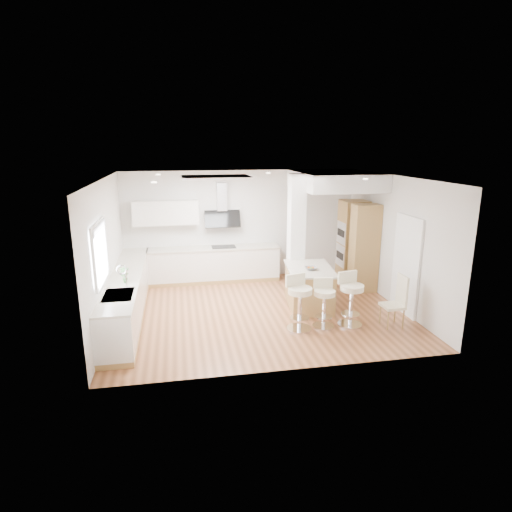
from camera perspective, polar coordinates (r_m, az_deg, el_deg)
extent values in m
plane|color=#A5653D|center=(9.18, 0.42, -7.31)|extent=(6.00, 6.00, 0.00)
cube|color=white|center=(9.18, 0.42, -7.31)|extent=(6.00, 5.00, 0.02)
cube|color=silver|center=(11.16, -2.00, 4.18)|extent=(6.00, 0.04, 2.80)
cube|color=silver|center=(8.71, -19.33, 0.30)|extent=(0.04, 5.00, 2.80)
cube|color=silver|center=(9.76, 18.01, 1.91)|extent=(0.04, 5.00, 2.80)
cube|color=white|center=(9.01, -5.37, 10.41)|extent=(1.40, 0.95, 0.05)
cube|color=white|center=(9.02, -5.37, 10.31)|extent=(1.25, 0.80, 0.03)
cylinder|color=beige|center=(9.88, -12.93, 10.54)|extent=(0.10, 0.10, 0.02)
cylinder|color=beige|center=(7.89, -13.45, 9.53)|extent=(0.10, 0.10, 0.02)
cylinder|color=beige|center=(10.10, 1.65, 10.99)|extent=(0.10, 0.10, 0.02)
cylinder|color=beige|center=(10.05, 10.80, 10.72)|extent=(0.10, 0.10, 0.02)
cylinder|color=beige|center=(8.67, 14.40, 9.91)|extent=(0.10, 0.10, 0.02)
cube|color=white|center=(7.79, -20.14, 0.47)|extent=(0.03, 1.15, 0.95)
cube|color=white|center=(7.68, -20.40, 4.12)|extent=(0.04, 1.28, 0.06)
cube|color=white|center=(7.92, -19.75, -3.07)|extent=(0.04, 1.28, 0.06)
cube|color=white|center=(7.20, -20.82, -0.71)|extent=(0.04, 0.06, 0.95)
cube|color=white|center=(8.37, -19.42, 1.49)|extent=(0.04, 0.06, 0.95)
cube|color=#B8BBC1|center=(7.69, -20.24, 3.58)|extent=(0.03, 1.18, 0.14)
cube|color=#403A32|center=(9.34, 19.45, -1.31)|extent=(0.02, 0.90, 2.00)
cube|color=white|center=(9.33, 19.37, -1.31)|extent=(0.05, 1.00, 2.10)
cube|color=#AF884B|center=(9.32, -16.57, -7.29)|extent=(0.60, 4.50, 0.10)
cube|color=silver|center=(9.17, -16.76, -4.80)|extent=(0.60, 4.50, 0.76)
cube|color=beige|center=(9.04, -16.95, -2.41)|extent=(0.63, 4.50, 0.04)
cube|color=silver|center=(7.86, -17.90, -4.99)|extent=(0.50, 0.75, 0.02)
cube|color=silver|center=(7.71, -18.03, -5.79)|extent=(0.40, 0.34, 0.10)
cube|color=silver|center=(8.05, -17.72, -4.90)|extent=(0.40, 0.34, 0.10)
cylinder|color=silver|center=(8.07, -16.90, -2.98)|extent=(0.02, 0.02, 0.36)
torus|color=silver|center=(8.03, -17.50, -1.78)|extent=(0.18, 0.02, 0.18)
imported|color=#4A8644|center=(8.42, -17.13, -2.38)|extent=(0.17, 0.12, 0.33)
cube|color=#AF884B|center=(11.12, -5.54, -3.10)|extent=(3.30, 0.60, 0.10)
cube|color=silver|center=(11.00, -5.59, -0.97)|extent=(3.30, 0.60, 0.76)
cube|color=beige|center=(10.90, -5.65, 1.05)|extent=(3.33, 0.63, 0.04)
cube|color=black|center=(10.91, -4.34, 1.24)|extent=(0.60, 0.40, 0.01)
cube|color=silver|center=(10.81, -11.94, 5.67)|extent=(1.60, 0.34, 0.60)
cube|color=silver|center=(10.89, -4.59, 7.87)|extent=(0.25, 0.18, 0.70)
cube|color=black|center=(10.89, -4.48, 4.94)|extent=(0.90, 0.26, 0.44)
cube|color=white|center=(9.89, 5.38, 2.74)|extent=(0.35, 0.35, 2.80)
cube|color=white|center=(10.47, 10.48, 9.87)|extent=(1.78, 2.20, 0.40)
cube|color=#AF884B|center=(11.01, 12.75, 1.81)|extent=(0.62, 0.62, 2.10)
cube|color=#AF884B|center=(10.39, 14.24, 0.95)|extent=(0.62, 0.40, 2.10)
cube|color=silver|center=(10.84, 11.31, 3.04)|extent=(0.02, 0.55, 0.55)
cube|color=silver|center=(10.97, 11.16, 0.08)|extent=(0.02, 0.55, 0.55)
cube|color=black|center=(10.84, 11.26, 3.04)|extent=(0.01, 0.45, 0.18)
cube|color=black|center=(10.97, 11.11, 0.08)|extent=(0.01, 0.45, 0.18)
cube|color=#AF884B|center=(9.38, 7.08, -4.22)|extent=(1.03, 1.45, 0.83)
cube|color=beige|center=(9.25, 7.16, -1.68)|extent=(1.12, 1.54, 0.04)
imported|color=gray|center=(9.10, 7.34, -1.63)|extent=(0.28, 0.28, 0.06)
sphere|color=#DC5E19|center=(9.11, 7.58, -1.61)|extent=(0.08, 0.08, 0.07)
sphere|color=#DC5E19|center=(9.11, 7.08, -1.58)|extent=(0.08, 0.08, 0.07)
sphere|color=olive|center=(9.06, 7.38, -1.68)|extent=(0.08, 0.08, 0.07)
cylinder|color=silver|center=(8.35, 5.77, -9.59)|extent=(0.59, 0.59, 0.03)
cylinder|color=silver|center=(8.21, 5.83, -7.27)|extent=(0.09, 0.09, 0.71)
cylinder|color=silver|center=(8.27, 5.81, -8.18)|extent=(0.46, 0.46, 0.02)
cylinder|color=#F2E8C5|center=(8.07, 5.91, -4.62)|extent=(0.57, 0.57, 0.11)
cube|color=#F2E8C5|center=(8.16, 5.28, -3.18)|extent=(0.41, 0.17, 0.24)
cylinder|color=silver|center=(8.52, 8.95, -9.21)|extent=(0.48, 0.48, 0.03)
cylinder|color=silver|center=(8.40, 9.03, -7.18)|extent=(0.08, 0.08, 0.63)
cylinder|color=silver|center=(8.44, 9.00, -7.97)|extent=(0.37, 0.37, 0.01)
cylinder|color=#F2E8C5|center=(8.27, 9.13, -4.88)|extent=(0.46, 0.46, 0.10)
cube|color=#F2E8C5|center=(8.37, 8.95, -3.59)|extent=(0.37, 0.10, 0.21)
cylinder|color=silver|center=(8.69, 12.39, -8.89)|extent=(0.56, 0.56, 0.03)
cylinder|color=silver|center=(8.55, 12.52, -6.67)|extent=(0.09, 0.09, 0.70)
cylinder|color=silver|center=(8.60, 12.47, -7.54)|extent=(0.43, 0.43, 0.02)
cylinder|color=#F2E8C5|center=(8.41, 12.68, -4.14)|extent=(0.53, 0.53, 0.11)
cube|color=#F2E8C5|center=(8.50, 12.08, -2.76)|extent=(0.41, 0.13, 0.24)
cube|color=#F2E8C5|center=(8.71, 17.74, -6.36)|extent=(0.40, 0.40, 0.05)
cube|color=#F2E8C5|center=(8.70, 18.90, -4.45)|extent=(0.05, 0.37, 0.64)
cylinder|color=#AF884B|center=(8.59, 17.20, -8.21)|extent=(0.03, 0.03, 0.39)
cylinder|color=#AF884B|center=(8.85, 16.22, -7.45)|extent=(0.03, 0.03, 0.39)
cylinder|color=#AF884B|center=(8.74, 19.04, -7.96)|extent=(0.03, 0.03, 0.39)
cylinder|color=#AF884B|center=(9.00, 18.03, -7.22)|extent=(0.03, 0.03, 0.39)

